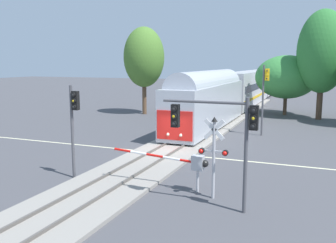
{
  "coord_description": "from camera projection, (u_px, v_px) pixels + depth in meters",
  "views": [
    {
      "loc": [
        9.56,
        -23.23,
        6.21
      ],
      "look_at": [
        -0.39,
        1.38,
        2.0
      ],
      "focal_mm": 39.93,
      "sensor_mm": 36.0,
      "label": 1
    }
  ],
  "objects": [
    {
      "name": "elm_centre_background",
      "position": [
        286.0,
        77.0,
        44.03
      ],
      "size": [
        7.21,
        7.21,
        7.05
      ],
      "color": "#4C3828",
      "rests_on": "ground"
    },
    {
      "name": "traffic_signal_near_right",
      "position": [
        221.0,
        126.0,
        15.4
      ],
      "size": [
        4.07,
        0.38,
        4.83
      ],
      "color": "#4C4C51",
      "rests_on": "ground"
    },
    {
      "name": "traffic_signal_far_side",
      "position": [
        265.0,
        89.0,
        31.37
      ],
      "size": [
        0.53,
        0.38,
        6.0
      ],
      "color": "#4C4C51",
      "rests_on": "ground"
    },
    {
      "name": "traffic_signal_median",
      "position": [
        74.0,
        117.0,
        19.76
      ],
      "size": [
        0.53,
        0.38,
        5.03
      ],
      "color": "#4C4C51",
      "rests_on": "ground"
    },
    {
      "name": "oak_behind_train",
      "position": [
        144.0,
        57.0,
        44.4
      ],
      "size": [
        4.85,
        4.85,
        10.39
      ],
      "color": "brown",
      "rests_on": "ground"
    },
    {
      "name": "railway_track",
      "position": [
        166.0,
        152.0,
        25.77
      ],
      "size": [
        4.4,
        80.0,
        0.32
      ],
      "color": "gray",
      "rests_on": "ground"
    },
    {
      "name": "oak_far_right",
      "position": [
        323.0,
        52.0,
        40.02
      ],
      "size": [
        5.36,
        5.36,
        11.83
      ],
      "color": "#4C3828",
      "rests_on": "ground"
    },
    {
      "name": "road_centre_stripe",
      "position": [
        166.0,
        153.0,
        25.78
      ],
      "size": [
        44.0,
        0.2,
        0.01
      ],
      "color": "beige",
      "rests_on": "ground"
    },
    {
      "name": "commuter_train",
      "position": [
        248.0,
        87.0,
        54.13
      ],
      "size": [
        3.04,
        63.53,
        5.16
      ],
      "color": "#B2B7C1",
      "rests_on": "railway_track"
    },
    {
      "name": "crossing_signal_mast",
      "position": [
        214.0,
        149.0,
        16.88
      ],
      "size": [
        1.36,
        0.44,
        3.81
      ],
      "color": "#B2B2B7",
      "rests_on": "ground"
    },
    {
      "name": "crossing_gate_near",
      "position": [
        188.0,
        162.0,
        18.06
      ],
      "size": [
        5.1,
        0.4,
        1.81
      ],
      "color": "#B7B7BC",
      "rests_on": "ground"
    },
    {
      "name": "ground_plane",
      "position": [
        166.0,
        153.0,
        25.78
      ],
      "size": [
        220.0,
        220.0,
        0.0
      ],
      "primitive_type": "plane",
      "color": "#47474C"
    }
  ]
}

